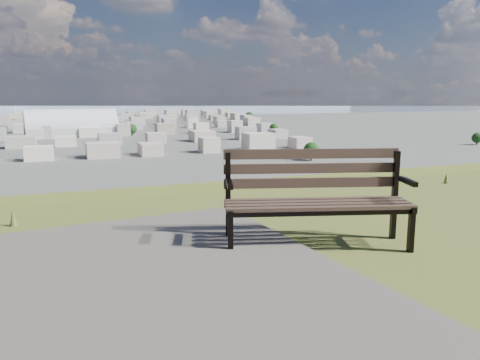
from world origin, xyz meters
name	(u,v)px	position (x,y,z in m)	size (l,w,h in m)	color
park_bench	(316,192)	(-1.15, 1.26, 25.51)	(1.80, 1.02, 0.90)	#473329
gravel_patch	(168,296)	(-2.73, 0.54, 25.04)	(2.82, 4.03, 0.08)	#5E5952
arena	(71,128)	(3.91, 306.21, 5.29)	(55.32, 28.21, 22.45)	#BABAB6
city_blocks	(63,123)	(0.00, 394.44, 3.50)	(395.00, 361.00, 7.00)	beige
city_trees	(19,129)	(-26.39, 319.00, 4.83)	(406.52, 387.20, 9.98)	#301E18
bay_water	(59,108)	(0.00, 900.00, 0.00)	(2400.00, 700.00, 0.12)	#808EA3
far_hills	(34,94)	(-60.92, 1402.93, 25.47)	(2050.00, 340.00, 60.00)	#9DADC3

